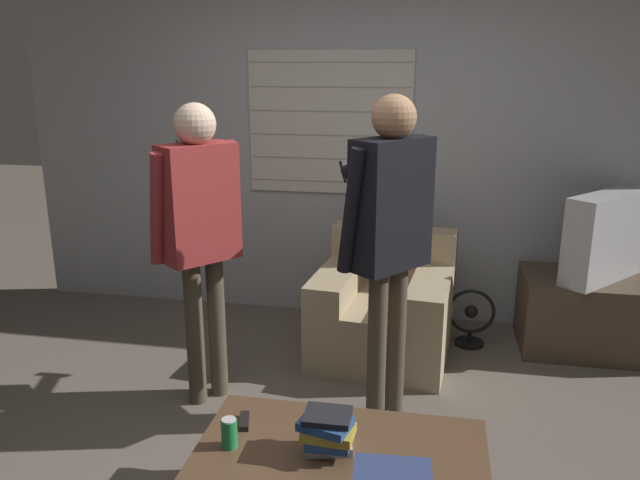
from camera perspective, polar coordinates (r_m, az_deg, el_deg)
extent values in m
plane|color=#665B51|center=(3.20, -1.39, -20.30)|extent=(16.00, 16.00, 0.00)
cube|color=#ADB2B7|center=(4.63, 3.78, 8.26)|extent=(5.20, 0.06, 2.55)
cube|color=silver|center=(4.60, 0.87, 10.63)|extent=(1.19, 0.02, 1.02)
cube|color=#A4A099|center=(4.65, 0.83, 5.38)|extent=(1.17, 0.00, 0.01)
cube|color=#A4A099|center=(4.62, 0.83, 7.46)|extent=(1.17, 0.00, 0.01)
cube|color=#A4A099|center=(4.60, 0.84, 9.56)|extent=(1.17, 0.00, 0.01)
cube|color=#A4A099|center=(4.58, 0.85, 11.68)|extent=(1.17, 0.00, 0.01)
cube|color=#A4A099|center=(4.57, 0.86, 13.81)|extent=(1.17, 0.00, 0.01)
cube|color=#A4A099|center=(4.57, 0.87, 15.94)|extent=(1.17, 0.00, 0.01)
cube|color=tan|center=(4.22, 5.78, -7.82)|extent=(0.94, 0.97, 0.40)
cube|color=tan|center=(4.40, 6.77, -1.34)|extent=(0.87, 0.29, 0.39)
cube|color=tan|center=(4.07, 10.17, -4.51)|extent=(0.33, 0.91, 0.18)
cube|color=tan|center=(4.17, 1.73, -3.73)|extent=(0.33, 0.91, 0.18)
cube|color=brown|center=(2.69, 1.96, -18.84)|extent=(1.18, 0.64, 0.04)
cylinder|color=brown|center=(3.13, -7.71, -17.62)|extent=(0.04, 0.04, 0.34)
cylinder|color=brown|center=(3.01, 13.78, -19.43)|extent=(0.04, 0.04, 0.34)
cube|color=#4C3D2D|center=(4.62, 23.95, -6.22)|extent=(0.99, 0.58, 0.51)
cube|color=#B2B2B7|center=(4.46, 24.73, 0.29)|extent=(0.64, 0.68, 0.57)
cube|color=black|center=(4.51, 23.59, 0.57)|extent=(0.43, 0.48, 0.47)
cylinder|color=#4C4233|center=(3.61, -11.38, -8.39)|extent=(0.10, 0.10, 0.85)
cylinder|color=#4C4233|center=(3.68, -9.40, -7.84)|extent=(0.10, 0.10, 0.85)
cube|color=maroon|center=(3.41, -11.00, 3.35)|extent=(0.41, 0.44, 0.64)
sphere|color=beige|center=(3.35, -11.38, 10.34)|extent=(0.22, 0.22, 0.22)
cylinder|color=maroon|center=(3.35, -14.67, 2.71)|extent=(0.17, 0.16, 0.61)
cylinder|color=maroon|center=(3.73, -10.49, 8.24)|extent=(0.52, 0.44, 0.16)
cube|color=black|center=(4.00, -12.62, 7.98)|extent=(0.06, 0.06, 0.13)
cylinder|color=#4C4233|center=(3.34, 5.21, -9.95)|extent=(0.10, 0.10, 0.88)
cylinder|color=#4C4233|center=(3.44, 6.97, -9.19)|extent=(0.10, 0.10, 0.88)
cube|color=black|center=(3.13, 6.52, 3.26)|extent=(0.42, 0.45, 0.66)
sphere|color=#A87A56|center=(3.07, 6.77, 11.11)|extent=(0.22, 0.22, 0.22)
cylinder|color=black|center=(3.00, 2.85, 2.60)|extent=(0.17, 0.16, 0.63)
cylinder|color=black|center=(3.46, 5.68, 7.57)|extent=(0.52, 0.43, 0.30)
cube|color=black|center=(3.68, 2.33, 6.28)|extent=(0.08, 0.08, 0.13)
cube|color=beige|center=(2.66, 0.79, -18.26)|extent=(0.21, 0.16, 0.04)
cube|color=#284C89|center=(2.62, 0.80, -17.84)|extent=(0.18, 0.14, 0.04)
cube|color=gold|center=(2.59, 0.78, -17.19)|extent=(0.21, 0.15, 0.04)
cube|color=#284C89|center=(2.57, 0.50, -16.47)|extent=(0.23, 0.19, 0.04)
cube|color=black|center=(2.56, 0.69, -15.79)|extent=(0.19, 0.16, 0.03)
cylinder|color=#238E47|center=(2.68, -8.30, -17.08)|extent=(0.07, 0.07, 0.12)
cylinder|color=silver|center=(2.64, -8.36, -15.93)|extent=(0.06, 0.06, 0.00)
cube|color=black|center=(2.84, -6.94, -16.12)|extent=(0.07, 0.14, 0.02)
cylinder|color=black|center=(4.52, 13.46, -9.12)|extent=(0.20, 0.20, 0.02)
cylinder|color=black|center=(4.50, 13.50, -8.57)|extent=(0.03, 0.03, 0.07)
torus|color=black|center=(4.43, 13.66, -6.37)|extent=(0.32, 0.02, 0.32)
sphere|color=black|center=(4.43, 13.66, -6.37)|extent=(0.09, 0.09, 0.09)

